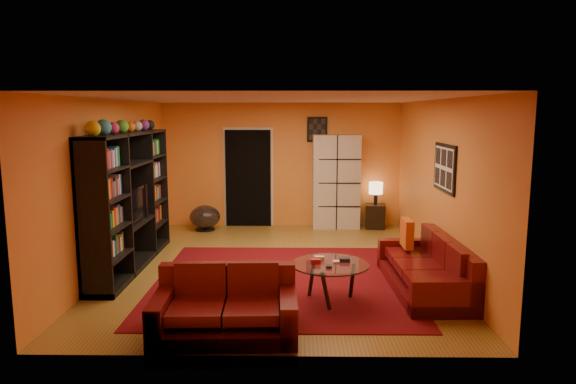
{
  "coord_description": "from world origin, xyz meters",
  "views": [
    {
      "loc": [
        0.28,
        -7.79,
        2.4
      ],
      "look_at": [
        0.18,
        0.1,
        1.17
      ],
      "focal_mm": 32.0,
      "sensor_mm": 36.0,
      "label": 1
    }
  ],
  "objects_px": {
    "bowl_chair": "(205,217)",
    "table_lamp": "(376,189)",
    "sofa": "(430,269)",
    "side_table": "(375,216)",
    "coffee_table": "(330,267)",
    "loveseat": "(226,307)",
    "entertainment_unit": "(130,201)",
    "storage_cabinet": "(336,182)",
    "tv": "(131,205)"
  },
  "relations": [
    {
      "from": "tv",
      "to": "bowl_chair",
      "type": "bearing_deg",
      "value": -14.44
    },
    {
      "from": "loveseat",
      "to": "coffee_table",
      "type": "distance_m",
      "value": 1.53
    },
    {
      "from": "sofa",
      "to": "storage_cabinet",
      "type": "relative_size",
      "value": 1.1
    },
    {
      "from": "storage_cabinet",
      "to": "entertainment_unit",
      "type": "bearing_deg",
      "value": -142.21
    },
    {
      "from": "tv",
      "to": "bowl_chair",
      "type": "xyz_separation_m",
      "value": [
        0.67,
        2.59,
        -0.72
      ]
    },
    {
      "from": "bowl_chair",
      "to": "side_table",
      "type": "xyz_separation_m",
      "value": [
        3.53,
        0.25,
        -0.02
      ]
    },
    {
      "from": "sofa",
      "to": "side_table",
      "type": "distance_m",
      "value": 3.77
    },
    {
      "from": "sofa",
      "to": "table_lamp",
      "type": "xyz_separation_m",
      "value": [
        -0.17,
        3.77,
        0.55
      ]
    },
    {
      "from": "coffee_table",
      "to": "bowl_chair",
      "type": "bearing_deg",
      "value": 119.87
    },
    {
      "from": "entertainment_unit",
      "to": "tv",
      "type": "relative_size",
      "value": 3.17
    },
    {
      "from": "tv",
      "to": "entertainment_unit",
      "type": "bearing_deg",
      "value": 29.45
    },
    {
      "from": "loveseat",
      "to": "storage_cabinet",
      "type": "bearing_deg",
      "value": -19.54
    },
    {
      "from": "sofa",
      "to": "bowl_chair",
      "type": "bearing_deg",
      "value": 134.83
    },
    {
      "from": "table_lamp",
      "to": "sofa",
      "type": "bearing_deg",
      "value": -87.47
    },
    {
      "from": "bowl_chair",
      "to": "table_lamp",
      "type": "bearing_deg",
      "value": 4.05
    },
    {
      "from": "loveseat",
      "to": "bowl_chair",
      "type": "bearing_deg",
      "value": 10.16
    },
    {
      "from": "side_table",
      "to": "table_lamp",
      "type": "relative_size",
      "value": 1.06
    },
    {
      "from": "tv",
      "to": "sofa",
      "type": "xyz_separation_m",
      "value": [
        4.36,
        -0.93,
        -0.71
      ]
    },
    {
      "from": "side_table",
      "to": "entertainment_unit",
      "type": "bearing_deg",
      "value": -147.06
    },
    {
      "from": "loveseat",
      "to": "side_table",
      "type": "height_order",
      "value": "loveseat"
    },
    {
      "from": "tv",
      "to": "table_lamp",
      "type": "distance_m",
      "value": 5.07
    },
    {
      "from": "sofa",
      "to": "loveseat",
      "type": "bearing_deg",
      "value": -153.37
    },
    {
      "from": "sofa",
      "to": "entertainment_unit",
      "type": "bearing_deg",
      "value": 165.44
    },
    {
      "from": "side_table",
      "to": "sofa",
      "type": "bearing_deg",
      "value": -87.47
    },
    {
      "from": "table_lamp",
      "to": "side_table",
      "type": "bearing_deg",
      "value": 0.0
    },
    {
      "from": "entertainment_unit",
      "to": "loveseat",
      "type": "xyz_separation_m",
      "value": [
        1.8,
        -2.42,
        -0.77
      ]
    },
    {
      "from": "sofa",
      "to": "bowl_chair",
      "type": "height_order",
      "value": "sofa"
    },
    {
      "from": "storage_cabinet",
      "to": "table_lamp",
      "type": "bearing_deg",
      "value": -4.99
    },
    {
      "from": "tv",
      "to": "storage_cabinet",
      "type": "height_order",
      "value": "storage_cabinet"
    },
    {
      "from": "tv",
      "to": "storage_cabinet",
      "type": "distance_m",
      "value": 4.44
    },
    {
      "from": "side_table",
      "to": "tv",
      "type": "bearing_deg",
      "value": -145.91
    },
    {
      "from": "entertainment_unit",
      "to": "coffee_table",
      "type": "xyz_separation_m",
      "value": [
        3.01,
        -1.49,
        -0.6
      ]
    },
    {
      "from": "sofa",
      "to": "storage_cabinet",
      "type": "height_order",
      "value": "storage_cabinet"
    },
    {
      "from": "storage_cabinet",
      "to": "tv",
      "type": "bearing_deg",
      "value": -140.92
    },
    {
      "from": "bowl_chair",
      "to": "table_lamp",
      "type": "xyz_separation_m",
      "value": [
        3.53,
        0.25,
        0.56
      ]
    },
    {
      "from": "bowl_chair",
      "to": "coffee_table",
      "type": "bearing_deg",
      "value": -60.13
    },
    {
      "from": "sofa",
      "to": "coffee_table",
      "type": "bearing_deg",
      "value": -162.77
    },
    {
      "from": "loveseat",
      "to": "bowl_chair",
      "type": "height_order",
      "value": "loveseat"
    },
    {
      "from": "sofa",
      "to": "table_lamp",
      "type": "distance_m",
      "value": 3.81
    },
    {
      "from": "coffee_table",
      "to": "storage_cabinet",
      "type": "height_order",
      "value": "storage_cabinet"
    },
    {
      "from": "coffee_table",
      "to": "table_lamp",
      "type": "height_order",
      "value": "table_lamp"
    },
    {
      "from": "entertainment_unit",
      "to": "sofa",
      "type": "bearing_deg",
      "value": -12.98
    },
    {
      "from": "storage_cabinet",
      "to": "table_lamp",
      "type": "relative_size",
      "value": 4.12
    },
    {
      "from": "sofa",
      "to": "coffee_table",
      "type": "distance_m",
      "value": 1.49
    },
    {
      "from": "sofa",
      "to": "loveseat",
      "type": "distance_m",
      "value": 2.96
    },
    {
      "from": "entertainment_unit",
      "to": "sofa",
      "type": "relative_size",
      "value": 1.4
    },
    {
      "from": "coffee_table",
      "to": "storage_cabinet",
      "type": "relative_size",
      "value": 0.51
    },
    {
      "from": "tv",
      "to": "side_table",
      "type": "xyz_separation_m",
      "value": [
        4.19,
        2.84,
        -0.74
      ]
    },
    {
      "from": "tv",
      "to": "side_table",
      "type": "bearing_deg",
      "value": -55.91
    },
    {
      "from": "coffee_table",
      "to": "table_lamp",
      "type": "distance_m",
      "value": 4.44
    }
  ]
}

